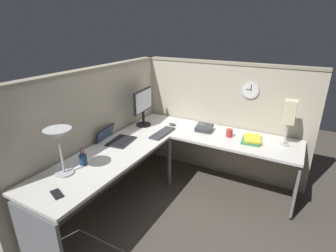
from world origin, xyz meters
The scene contains 16 objects.
ground_plane centered at (0.00, 0.00, 0.00)m, with size 6.80×6.80×0.00m, color #4C443D.
cubicle_wall_back centered at (-0.36, 0.87, 0.79)m, with size 2.57×0.12×1.58m.
cubicle_wall_right centered at (0.87, -0.27, 0.79)m, with size 0.12×2.37×1.58m.
desk centered at (-0.15, -0.05, 0.63)m, with size 2.35×2.15×0.73m.
monitor centered at (0.30, 0.64, 1.02)m, with size 0.46×0.20×0.50m.
laptop centered at (-0.29, 0.66, 0.75)m, with size 0.39×0.42×0.22m.
keyboard centered at (0.16, 0.26, 0.74)m, with size 0.43×0.14×0.02m, color #38383D.
computer_mouse centered at (0.48, 0.28, 0.75)m, with size 0.06×0.10×0.03m, color #38383D.
desk_lamp_dome centered at (-1.09, 0.59, 1.09)m, with size 0.24×0.24×0.44m.
pen_cup centered at (-0.88, 0.56, 0.78)m, with size 0.08×0.08×0.18m.
cell_phone centered at (-1.35, 0.38, 0.73)m, with size 0.07×0.14×0.01m, color black.
office_phone centered at (0.51, -0.17, 0.77)m, with size 0.20×0.22×0.11m.
book_stack centered at (0.48, -0.78, 0.75)m, with size 0.31×0.25×0.04m.
desk_lamp_paper centered at (0.55, -1.13, 1.11)m, with size 0.13×0.13×0.53m.
coffee_mug centered at (0.48, -0.50, 0.78)m, with size 0.08×0.08×0.10m, color #B2332D.
wall_clock centered at (0.82, -0.63, 1.26)m, with size 0.04×0.22×0.22m.
Camera 1 is at (-2.45, -1.25, 2.01)m, focal length 27.69 mm.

